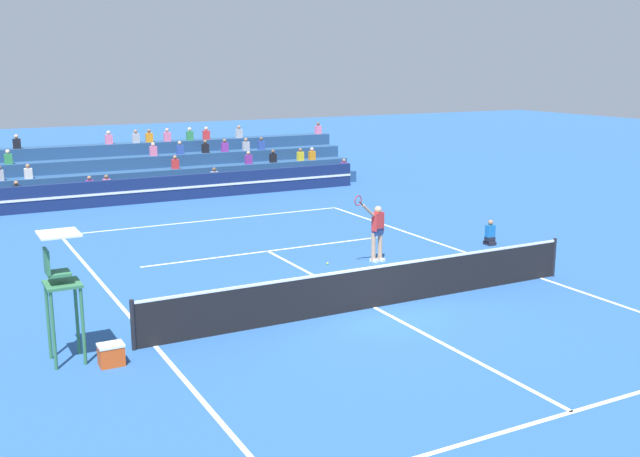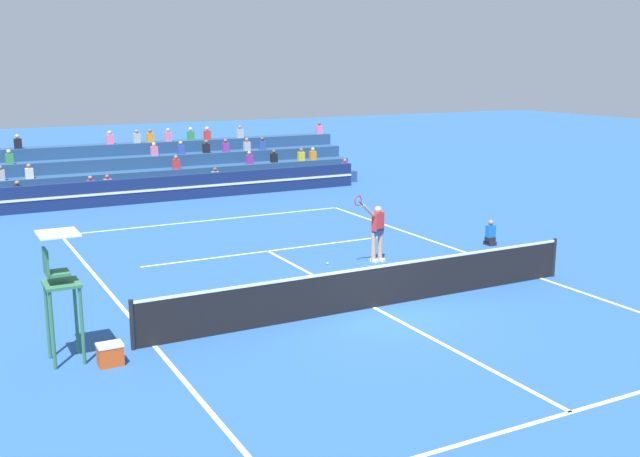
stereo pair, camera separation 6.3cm
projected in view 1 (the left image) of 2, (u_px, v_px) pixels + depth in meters
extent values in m
plane|color=#285699|center=(374.00, 307.00, 18.45)|extent=(120.00, 120.00, 0.00)
cube|color=white|center=(209.00, 220.00, 28.71)|extent=(11.00, 0.10, 0.01)
cube|color=white|center=(155.00, 346.00, 15.93)|extent=(0.10, 23.80, 0.01)
cube|color=white|center=(541.00, 278.00, 20.97)|extent=(0.10, 23.80, 0.01)
cube|color=white|center=(572.00, 412.00, 12.91)|extent=(8.25, 0.10, 0.01)
cube|color=white|center=(268.00, 251.00, 23.99)|extent=(8.25, 0.10, 0.01)
cube|color=white|center=(374.00, 307.00, 18.45)|extent=(0.10, 12.85, 0.01)
cylinder|color=black|center=(133.00, 325.00, 15.60)|extent=(0.10, 0.10, 1.10)
cylinder|color=black|center=(554.00, 257.00, 21.06)|extent=(0.10, 0.10, 1.10)
cube|color=black|center=(375.00, 288.00, 18.34)|extent=(11.90, 0.02, 1.00)
cube|color=white|center=(375.00, 267.00, 18.23)|extent=(11.90, 0.04, 0.06)
cube|color=navy|center=(171.00, 188.00, 32.74)|extent=(18.00, 0.24, 1.10)
cube|color=white|center=(172.00, 189.00, 32.63)|extent=(18.00, 0.02, 0.10)
cube|color=navy|center=(163.00, 190.00, 33.90)|extent=(19.80, 0.95, 0.55)
cube|color=purple|center=(344.00, 167.00, 37.93)|extent=(0.32, 0.22, 0.44)
sphere|color=#9E7051|center=(344.00, 161.00, 37.87)|extent=(0.18, 0.18, 0.18)
cube|color=black|center=(17.00, 191.00, 30.80)|extent=(0.32, 0.22, 0.44)
sphere|color=#9E7051|center=(16.00, 183.00, 30.73)|extent=(0.18, 0.18, 0.18)
cube|color=purple|center=(90.00, 185.00, 32.15)|extent=(0.32, 0.22, 0.44)
sphere|color=#9E7051|center=(89.00, 178.00, 32.08)|extent=(0.18, 0.18, 0.18)
cube|color=#B2B2B7|center=(214.00, 176.00, 34.75)|extent=(0.32, 0.22, 0.44)
sphere|color=brown|center=(214.00, 169.00, 34.68)|extent=(0.18, 0.18, 0.18)
cube|color=pink|center=(107.00, 184.00, 32.48)|extent=(0.32, 0.22, 0.44)
sphere|color=brown|center=(106.00, 177.00, 32.41)|extent=(0.18, 0.18, 0.18)
cube|color=navy|center=(157.00, 181.00, 34.66)|extent=(19.80, 0.95, 1.10)
cube|color=purple|center=(248.00, 160.00, 36.42)|extent=(0.32, 0.22, 0.44)
sphere|color=tan|center=(248.00, 153.00, 36.35)|extent=(0.18, 0.18, 0.18)
cube|color=silver|center=(28.00, 174.00, 31.78)|extent=(0.32, 0.22, 0.44)
sphere|color=#9E7051|center=(28.00, 166.00, 31.71)|extent=(0.18, 0.18, 0.18)
cube|color=black|center=(273.00, 158.00, 37.02)|extent=(0.32, 0.22, 0.44)
sphere|color=brown|center=(273.00, 152.00, 36.95)|extent=(0.18, 0.18, 0.18)
cube|color=orange|center=(312.00, 155.00, 38.02)|extent=(0.32, 0.22, 0.44)
sphere|color=beige|center=(312.00, 149.00, 37.95)|extent=(0.18, 0.18, 0.18)
cube|color=red|center=(175.00, 164.00, 34.73)|extent=(0.32, 0.22, 0.44)
sphere|color=#9E7051|center=(175.00, 157.00, 34.67)|extent=(0.18, 0.18, 0.18)
cube|color=yellow|center=(300.00, 156.00, 37.72)|extent=(0.32, 0.22, 0.44)
sphere|color=brown|center=(300.00, 150.00, 37.65)|extent=(0.18, 0.18, 0.18)
cube|color=#B2B2B7|center=(0.00, 175.00, 31.26)|extent=(0.32, 0.22, 0.44)
cube|color=navy|center=(151.00, 173.00, 35.42)|extent=(19.80, 0.95, 1.65)
cube|color=purple|center=(225.00, 147.00, 36.73)|extent=(0.32, 0.22, 0.44)
sphere|color=brown|center=(225.00, 141.00, 36.66)|extent=(0.18, 0.18, 0.18)
cube|color=#338C4C|center=(8.00, 159.00, 32.18)|extent=(0.32, 0.22, 0.44)
sphere|color=beige|center=(8.00, 152.00, 32.11)|extent=(0.18, 0.18, 0.18)
cube|color=black|center=(205.00, 148.00, 36.27)|extent=(0.32, 0.22, 0.44)
sphere|color=brown|center=(205.00, 142.00, 36.20)|extent=(0.18, 0.18, 0.18)
cube|color=#2D4CA5|center=(180.00, 150.00, 35.69)|extent=(0.32, 0.22, 0.44)
sphere|color=tan|center=(180.00, 143.00, 35.62)|extent=(0.18, 0.18, 0.18)
cube|color=#B2B2B7|center=(246.00, 146.00, 37.25)|extent=(0.32, 0.22, 0.44)
sphere|color=#9E7051|center=(246.00, 140.00, 37.18)|extent=(0.18, 0.18, 0.18)
cube|color=pink|center=(153.00, 151.00, 35.09)|extent=(0.32, 0.22, 0.44)
sphere|color=beige|center=(153.00, 144.00, 35.03)|extent=(0.18, 0.18, 0.18)
cube|color=#2D4CA5|center=(261.00, 145.00, 37.63)|extent=(0.32, 0.22, 0.44)
sphere|color=brown|center=(261.00, 139.00, 37.56)|extent=(0.18, 0.18, 0.18)
cube|color=navy|center=(146.00, 165.00, 36.18)|extent=(19.80, 0.95, 2.20)
cube|color=#B2B2B7|center=(239.00, 133.00, 37.96)|extent=(0.32, 0.22, 0.44)
sphere|color=#9E7051|center=(239.00, 127.00, 37.89)|extent=(0.18, 0.18, 0.18)
cube|color=#B2B2B7|center=(136.00, 138.00, 35.54)|extent=(0.32, 0.22, 0.44)
sphere|color=#9E7051|center=(136.00, 131.00, 35.48)|extent=(0.18, 0.18, 0.18)
cube|color=pink|center=(318.00, 130.00, 40.05)|extent=(0.32, 0.22, 0.44)
sphere|color=brown|center=(318.00, 124.00, 39.98)|extent=(0.18, 0.18, 0.18)
cube|color=pink|center=(109.00, 139.00, 34.96)|extent=(0.32, 0.22, 0.44)
sphere|color=beige|center=(108.00, 133.00, 34.89)|extent=(0.18, 0.18, 0.18)
cube|color=orange|center=(149.00, 138.00, 35.84)|extent=(0.32, 0.22, 0.44)
sphere|color=brown|center=(149.00, 131.00, 35.77)|extent=(0.18, 0.18, 0.18)
cube|color=black|center=(17.00, 144.00, 33.11)|extent=(0.32, 0.22, 0.44)
sphere|color=tan|center=(16.00, 136.00, 33.04)|extent=(0.18, 0.18, 0.18)
cube|color=#338C4C|center=(190.00, 136.00, 36.77)|extent=(0.32, 0.22, 0.44)
sphere|color=beige|center=(190.00, 129.00, 36.70)|extent=(0.18, 0.18, 0.18)
cube|color=pink|center=(167.00, 137.00, 36.25)|extent=(0.32, 0.22, 0.44)
sphere|color=tan|center=(167.00, 130.00, 36.18)|extent=(0.18, 0.18, 0.18)
cube|color=red|center=(206.00, 135.00, 37.16)|extent=(0.32, 0.22, 0.44)
sphere|color=beige|center=(206.00, 129.00, 37.09)|extent=(0.18, 0.18, 0.18)
cylinder|color=#337047|center=(77.00, 317.00, 15.34)|extent=(0.07, 0.07, 1.60)
cylinder|color=#337047|center=(83.00, 326.00, 14.79)|extent=(0.07, 0.07, 1.60)
cylinder|color=#337047|center=(48.00, 321.00, 15.08)|extent=(0.07, 0.07, 1.60)
cylinder|color=#337047|center=(53.00, 331.00, 14.53)|extent=(0.07, 0.07, 1.60)
cube|color=#337047|center=(62.00, 284.00, 14.76)|extent=(0.68, 0.76, 0.06)
cube|color=#337047|center=(58.00, 273.00, 14.68)|extent=(0.44, 0.48, 0.06)
cube|color=#337047|center=(47.00, 262.00, 14.53)|extent=(0.06, 0.48, 0.52)
cube|color=white|center=(59.00, 234.00, 14.54)|extent=(0.76, 0.84, 0.04)
cube|color=black|center=(490.00, 243.00, 24.83)|extent=(0.28, 0.36, 0.12)
cube|color=black|center=(490.00, 239.00, 24.81)|extent=(0.28, 0.24, 0.18)
cube|color=#1966B2|center=(490.00, 231.00, 24.74)|extent=(0.30, 0.18, 0.40)
sphere|color=#9E7051|center=(491.00, 222.00, 24.68)|extent=(0.17, 0.17, 0.17)
cylinder|color=tan|center=(380.00, 247.00, 22.72)|extent=(0.14, 0.14, 0.90)
cylinder|color=tan|center=(373.00, 247.00, 22.62)|extent=(0.14, 0.14, 0.90)
cube|color=navy|center=(378.00, 231.00, 22.56)|extent=(0.37, 0.29, 0.20)
cube|color=red|center=(378.00, 222.00, 22.49)|extent=(0.40, 0.30, 0.56)
sphere|color=tan|center=(378.00, 210.00, 22.42)|extent=(0.22, 0.22, 0.22)
cube|color=white|center=(381.00, 260.00, 22.78)|extent=(0.19, 0.28, 0.09)
cube|color=white|center=(374.00, 260.00, 22.68)|extent=(0.19, 0.28, 0.09)
cylinder|color=tan|center=(383.00, 222.00, 22.68)|extent=(0.09, 0.09, 0.56)
cylinder|color=tan|center=(368.00, 210.00, 22.09)|extent=(0.53, 0.25, 0.44)
cylinder|color=black|center=(361.00, 204.00, 21.81)|extent=(0.19, 0.09, 0.16)
torus|color=#B21E1E|center=(358.00, 201.00, 21.69)|extent=(0.42, 0.16, 0.43)
sphere|color=#C6DB33|center=(327.00, 263.00, 22.39)|extent=(0.07, 0.07, 0.07)
cube|color=#D84C19|center=(111.00, 356.00, 14.87)|extent=(0.48, 0.36, 0.40)
cube|color=white|center=(111.00, 345.00, 14.83)|extent=(0.50, 0.38, 0.05)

